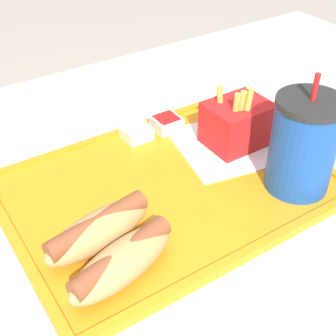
{
  "coord_description": "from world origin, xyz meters",
  "views": [
    {
      "loc": [
        0.26,
        0.42,
        1.14
      ],
      "look_at": [
        -0.02,
        0.0,
        0.76
      ],
      "focal_mm": 50.0,
      "sensor_mm": 36.0,
      "label": 1
    }
  ],
  "objects_px": {
    "fries_carton": "(237,123)",
    "soda_cup": "(303,145)",
    "hot_dog_far": "(122,261)",
    "sauce_cup_ketchup": "(167,123)",
    "hot_dog_near": "(98,230)",
    "sauce_cup_mayo": "(136,132)"
  },
  "relations": [
    {
      "from": "hot_dog_far",
      "to": "sauce_cup_ketchup",
      "type": "relative_size",
      "value": 3.6
    },
    {
      "from": "soda_cup",
      "to": "hot_dog_near",
      "type": "bearing_deg",
      "value": -9.64
    },
    {
      "from": "soda_cup",
      "to": "sauce_cup_ketchup",
      "type": "bearing_deg",
      "value": -72.4
    },
    {
      "from": "hot_dog_near",
      "to": "sauce_cup_mayo",
      "type": "bearing_deg",
      "value": -130.98
    },
    {
      "from": "hot_dog_near",
      "to": "fries_carton",
      "type": "xyz_separation_m",
      "value": [
        -0.27,
        -0.08,
        0.01
      ]
    },
    {
      "from": "hot_dog_near",
      "to": "sauce_cup_ketchup",
      "type": "xyz_separation_m",
      "value": [
        -0.21,
        -0.17,
        -0.01
      ]
    },
    {
      "from": "fries_carton",
      "to": "sauce_cup_mayo",
      "type": "bearing_deg",
      "value": -39.12
    },
    {
      "from": "hot_dog_near",
      "to": "fries_carton",
      "type": "distance_m",
      "value": 0.28
    },
    {
      "from": "sauce_cup_ketchup",
      "to": "fries_carton",
      "type": "bearing_deg",
      "value": 124.71
    },
    {
      "from": "hot_dog_near",
      "to": "sauce_cup_ketchup",
      "type": "distance_m",
      "value": 0.27
    },
    {
      "from": "hot_dog_near",
      "to": "sauce_cup_mayo",
      "type": "xyz_separation_m",
      "value": [
        -0.15,
        -0.18,
        -0.01
      ]
    },
    {
      "from": "soda_cup",
      "to": "hot_dog_near",
      "type": "relative_size",
      "value": 1.12
    },
    {
      "from": "fries_carton",
      "to": "soda_cup",
      "type": "bearing_deg",
      "value": 91.79
    },
    {
      "from": "sauce_cup_mayo",
      "to": "sauce_cup_ketchup",
      "type": "height_order",
      "value": "same"
    },
    {
      "from": "hot_dog_far",
      "to": "sauce_cup_mayo",
      "type": "height_order",
      "value": "hot_dog_far"
    },
    {
      "from": "hot_dog_near",
      "to": "fries_carton",
      "type": "height_order",
      "value": "fries_carton"
    },
    {
      "from": "sauce_cup_mayo",
      "to": "hot_dog_far",
      "type": "bearing_deg",
      "value": 56.8
    },
    {
      "from": "hot_dog_near",
      "to": "fries_carton",
      "type": "bearing_deg",
      "value": -164.17
    },
    {
      "from": "fries_carton",
      "to": "sauce_cup_ketchup",
      "type": "relative_size",
      "value": 2.44
    },
    {
      "from": "soda_cup",
      "to": "hot_dog_near",
      "type": "xyz_separation_m",
      "value": [
        0.28,
        -0.05,
        -0.04
      ]
    },
    {
      "from": "soda_cup",
      "to": "sauce_cup_ketchup",
      "type": "relative_size",
      "value": 3.99
    },
    {
      "from": "soda_cup",
      "to": "hot_dog_far",
      "type": "relative_size",
      "value": 1.11
    }
  ]
}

